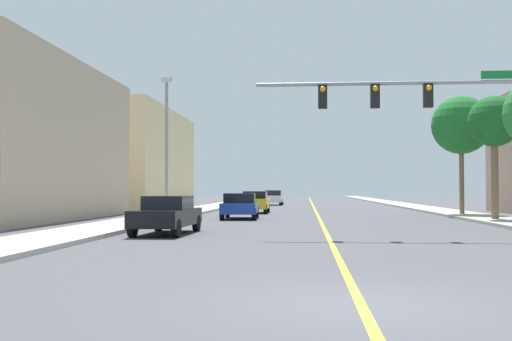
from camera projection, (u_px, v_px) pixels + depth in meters
The scene contains 13 objects.
ground at pixel (315, 209), 50.71m from camera, with size 192.00×192.00×0.00m, color #47474C.
sidewalk_left at pixel (208, 208), 51.43m from camera, with size 2.84×168.00×0.15m, color #B2ADA3.
sidewalk_right at pixel (425, 208), 49.99m from camera, with size 2.84×168.00×0.15m, color #9E9B93.
lane_marking_center at pixel (315, 209), 50.71m from camera, with size 0.16×144.00×0.01m, color yellow.
building_left_far at pixel (93, 159), 56.96m from camera, with size 15.40×20.35×8.88m, color beige.
traffic_signal_mast at pixel (449, 110), 21.31m from camera, with size 10.60×0.36×5.63m.
street_lamp at pixel (166, 140), 32.17m from camera, with size 0.56×0.28×7.40m.
palm_mid at pixel (494, 123), 31.23m from camera, with size 2.62×2.62×6.29m.
palm_far at pixel (461, 125), 37.67m from camera, with size 3.60×3.60×7.27m.
car_blue at pixel (240, 206), 34.09m from camera, with size 2.06×4.39×1.43m.
car_black at pixel (167, 214), 22.64m from camera, with size 1.90×4.44×1.41m.
car_yellow at pixel (255, 202), 42.36m from camera, with size 1.80×4.20×1.51m.
car_white at pixel (273, 198), 63.33m from camera, with size 1.91×4.46×1.53m.
Camera 1 is at (-0.80, -9.01, 1.67)m, focal length 42.92 mm.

